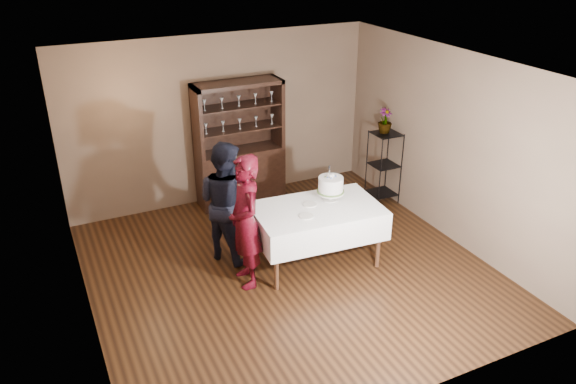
{
  "coord_description": "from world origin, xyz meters",
  "views": [
    {
      "loc": [
        -2.73,
        -5.67,
        4.15
      ],
      "look_at": [
        0.03,
        0.1,
        1.1
      ],
      "focal_mm": 35.0,
      "sensor_mm": 36.0,
      "label": 1
    }
  ],
  "objects_px": {
    "plant_etagere": "(384,165)",
    "cake_table": "(317,221)",
    "woman": "(246,222)",
    "cake": "(331,186)",
    "potted_plant": "(385,121)",
    "china_hutch": "(240,163)",
    "man": "(226,201)"
  },
  "relations": [
    {
      "from": "potted_plant",
      "to": "plant_etagere",
      "type": "bearing_deg",
      "value": -75.54
    },
    {
      "from": "china_hutch",
      "to": "cake_table",
      "type": "xyz_separation_m",
      "value": [
        0.22,
        -2.23,
        -0.03
      ]
    },
    {
      "from": "potted_plant",
      "to": "cake_table",
      "type": "bearing_deg",
      "value": -146.43
    },
    {
      "from": "china_hutch",
      "to": "man",
      "type": "bearing_deg",
      "value": -117.11
    },
    {
      "from": "plant_etagere",
      "to": "cake_table",
      "type": "height_order",
      "value": "plant_etagere"
    },
    {
      "from": "man",
      "to": "plant_etagere",
      "type": "bearing_deg",
      "value": -110.36
    },
    {
      "from": "cake_table",
      "to": "woman",
      "type": "distance_m",
      "value": 1.04
    },
    {
      "from": "china_hutch",
      "to": "plant_etagere",
      "type": "height_order",
      "value": "china_hutch"
    },
    {
      "from": "cake_table",
      "to": "woman",
      "type": "relative_size",
      "value": 0.99
    },
    {
      "from": "china_hutch",
      "to": "plant_etagere",
      "type": "bearing_deg",
      "value": -26.83
    },
    {
      "from": "man",
      "to": "cake",
      "type": "height_order",
      "value": "man"
    },
    {
      "from": "cake_table",
      "to": "man",
      "type": "relative_size",
      "value": 1.03
    },
    {
      "from": "china_hutch",
      "to": "cake_table",
      "type": "distance_m",
      "value": 2.25
    },
    {
      "from": "cake_table",
      "to": "plant_etagere",
      "type": "bearing_deg",
      "value": 32.42
    },
    {
      "from": "cake",
      "to": "potted_plant",
      "type": "distance_m",
      "value": 1.96
    },
    {
      "from": "china_hutch",
      "to": "cake_table",
      "type": "height_order",
      "value": "china_hutch"
    },
    {
      "from": "china_hutch",
      "to": "cake",
      "type": "xyz_separation_m",
      "value": [
        0.49,
        -2.1,
        0.37
      ]
    },
    {
      "from": "cake_table",
      "to": "man",
      "type": "height_order",
      "value": "man"
    },
    {
      "from": "woman",
      "to": "potted_plant",
      "type": "relative_size",
      "value": 4.44
    },
    {
      "from": "woman",
      "to": "potted_plant",
      "type": "height_order",
      "value": "woman"
    },
    {
      "from": "china_hutch",
      "to": "woman",
      "type": "relative_size",
      "value": 1.15
    },
    {
      "from": "plant_etagere",
      "to": "potted_plant",
      "type": "distance_m",
      "value": 0.73
    },
    {
      "from": "plant_etagere",
      "to": "woman",
      "type": "height_order",
      "value": "woman"
    },
    {
      "from": "cake",
      "to": "cake_table",
      "type": "bearing_deg",
      "value": -153.52
    },
    {
      "from": "cake",
      "to": "man",
      "type": "bearing_deg",
      "value": 157.2
    },
    {
      "from": "cake",
      "to": "potted_plant",
      "type": "relative_size",
      "value": 1.3
    },
    {
      "from": "plant_etagere",
      "to": "cake",
      "type": "distance_m",
      "value": 1.95
    },
    {
      "from": "plant_etagere",
      "to": "woman",
      "type": "bearing_deg",
      "value": -157.2
    },
    {
      "from": "plant_etagere",
      "to": "potted_plant",
      "type": "xyz_separation_m",
      "value": [
        -0.01,
        0.05,
        0.73
      ]
    },
    {
      "from": "plant_etagere",
      "to": "woman",
      "type": "distance_m",
      "value": 3.13
    },
    {
      "from": "china_hutch",
      "to": "potted_plant",
      "type": "relative_size",
      "value": 5.11
    },
    {
      "from": "plant_etagere",
      "to": "man",
      "type": "relative_size",
      "value": 0.72
    }
  ]
}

